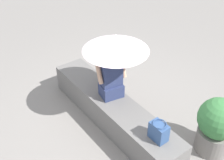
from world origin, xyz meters
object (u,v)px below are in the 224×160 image
Objects in this scene: person_seated at (111,76)px; handbag_black at (158,132)px; planter_near at (217,125)px; parasol at (116,43)px.

person_seated is 1.17m from handbag_black.
person_seated is at bearing -151.28° from planter_near.
planter_near is (1.47, 0.80, -0.39)m from person_seated.
parasol is 1.87m from planter_near.
parasol is at bearing -152.72° from planter_near.
handbag_black is 0.94m from planter_near.
planter_near is at bearing 27.28° from parasol.
handbag_black is (1.11, -0.12, -0.81)m from parasol.
person_seated is at bearing 176.87° from handbag_black.
handbag_black is at bearing -6.38° from parasol.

